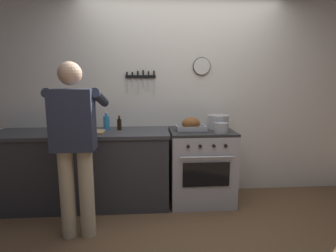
% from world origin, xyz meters
% --- Properties ---
extents(ground_plane, '(8.00, 8.00, 0.00)m').
position_xyz_m(ground_plane, '(0.00, 0.00, 0.00)').
color(ground_plane, brown).
extents(wall_back, '(6.00, 0.13, 2.60)m').
position_xyz_m(wall_back, '(0.00, 1.35, 1.30)').
color(wall_back, white).
rests_on(wall_back, ground).
extents(counter_block, '(2.03, 0.65, 0.90)m').
position_xyz_m(counter_block, '(-1.20, 0.99, 0.45)').
color(counter_block, '#38383D').
rests_on(counter_block, ground).
extents(stove, '(0.76, 0.67, 0.90)m').
position_xyz_m(stove, '(0.22, 0.99, 0.45)').
color(stove, '#BCBCC1').
rests_on(stove, ground).
extents(person_cook, '(0.51, 0.63, 1.66)m').
position_xyz_m(person_cook, '(-1.10, 0.32, 0.95)').
color(person_cook, '#C6B793').
rests_on(person_cook, ground).
extents(roasting_pan, '(0.35, 0.26, 0.16)m').
position_xyz_m(roasting_pan, '(0.08, 0.96, 0.97)').
color(roasting_pan, '#B7B7BC').
rests_on(roasting_pan, stove).
extents(stock_pot, '(0.26, 0.26, 0.17)m').
position_xyz_m(stock_pot, '(0.44, 1.06, 0.99)').
color(stock_pot, '#B7B7BC').
rests_on(stock_pot, stove).
extents(saucepan, '(0.16, 0.16, 0.11)m').
position_xyz_m(saucepan, '(0.41, 0.83, 0.96)').
color(saucepan, '#B7B7BC').
rests_on(saucepan, stove).
extents(cutting_board, '(0.36, 0.24, 0.02)m').
position_xyz_m(cutting_board, '(-1.11, 0.91, 0.91)').
color(cutting_board, tan).
rests_on(cutting_board, counter_block).
extents(bottle_hot_sauce, '(0.06, 0.06, 0.16)m').
position_xyz_m(bottle_hot_sauce, '(-1.37, 1.18, 0.97)').
color(bottle_hot_sauce, red).
rests_on(bottle_hot_sauce, counter_block).
extents(bottle_cooking_oil, '(0.06, 0.06, 0.24)m').
position_xyz_m(bottle_cooking_oil, '(-1.46, 1.14, 1.00)').
color(bottle_cooking_oil, gold).
rests_on(bottle_cooking_oil, counter_block).
extents(bottle_soy_sauce, '(0.05, 0.05, 0.18)m').
position_xyz_m(bottle_soy_sauce, '(-0.77, 1.07, 0.97)').
color(bottle_soy_sauce, black).
rests_on(bottle_soy_sauce, counter_block).
extents(bottle_dish_soap, '(0.08, 0.08, 0.22)m').
position_xyz_m(bottle_dish_soap, '(-0.93, 1.09, 0.99)').
color(bottle_dish_soap, '#338CCC').
rests_on(bottle_dish_soap, counter_block).
extents(bottle_vinegar, '(0.07, 0.07, 0.22)m').
position_xyz_m(bottle_vinegar, '(-1.26, 1.09, 0.99)').
color(bottle_vinegar, '#997F4C').
rests_on(bottle_vinegar, counter_block).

